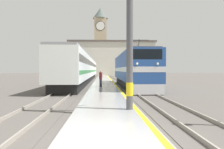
{
  "coord_description": "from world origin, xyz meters",
  "views": [
    {
      "loc": [
        -0.22,
        -6.2,
        2.02
      ],
      "look_at": [
        0.99,
        20.97,
        1.43
      ],
      "focal_mm": 35.0,
      "sensor_mm": 36.0,
      "label": 1
    }
  ],
  "objects": [
    {
      "name": "rail_track_far",
      "position": [
        -3.43,
        25.0,
        0.03
      ],
      "size": [
        2.83,
        140.0,
        0.16
      ],
      "color": "#514C47",
      "rests_on": "ground"
    },
    {
      "name": "clock_tower",
      "position": [
        -0.9,
        75.64,
        13.45
      ],
      "size": [
        5.59,
        5.59,
        25.12
      ],
      "color": "tan",
      "rests_on": "ground"
    },
    {
      "name": "platform",
      "position": [
        0.0,
        25.0,
        0.13
      ],
      "size": [
        2.89,
        140.0,
        0.26
      ],
      "color": "#999999",
      "rests_on": "ground"
    },
    {
      "name": "rail_track_near",
      "position": [
        3.25,
        25.0,
        0.03
      ],
      "size": [
        2.84,
        140.0,
        0.16
      ],
      "color": "#514C47",
      "rests_on": "ground"
    },
    {
      "name": "locomotive_train",
      "position": [
        3.25,
        19.16,
        2.01
      ],
      "size": [
        2.92,
        17.62,
        4.92
      ],
      "color": "black",
      "rests_on": "ground"
    },
    {
      "name": "ground_plane",
      "position": [
        0.0,
        30.0,
        0.0
      ],
      "size": [
        200.0,
        200.0,
        0.0
      ],
      "primitive_type": "plane",
      "color": "#514C47"
    },
    {
      "name": "passenger_train",
      "position": [
        -3.43,
        33.16,
        2.19
      ],
      "size": [
        2.92,
        46.1,
        4.08
      ],
      "color": "black",
      "rests_on": "ground"
    },
    {
      "name": "person_on_platform",
      "position": [
        -0.39,
        16.7,
        1.16
      ],
      "size": [
        0.34,
        0.34,
        1.71
      ],
      "color": "#23232D",
      "rests_on": "platform"
    },
    {
      "name": "catenary_mast",
      "position": [
        1.06,
        3.42,
        4.06
      ],
      "size": [
        2.56,
        0.31,
        7.72
      ],
      "color": "#4C4C51",
      "rests_on": "platform"
    },
    {
      "name": "station_building",
      "position": [
        2.89,
        64.63,
        5.64
      ],
      "size": [
        27.86,
        7.14,
        11.22
      ],
      "color": "beige",
      "rests_on": "ground"
    }
  ]
}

